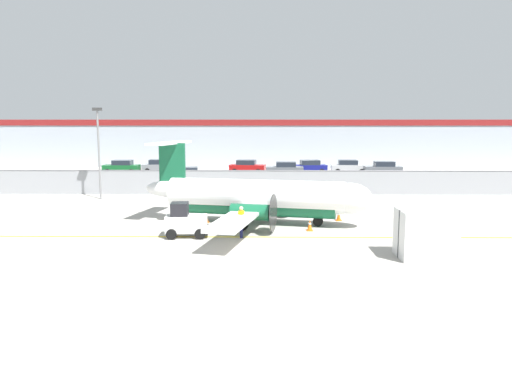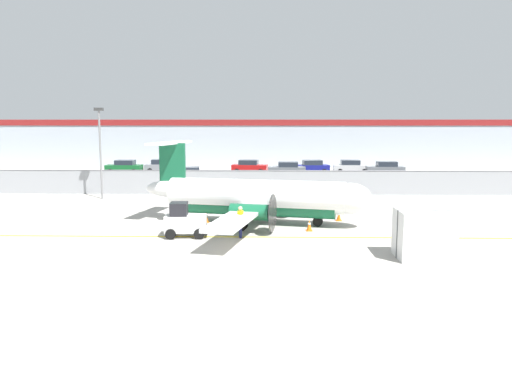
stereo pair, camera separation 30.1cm
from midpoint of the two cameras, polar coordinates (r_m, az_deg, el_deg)
name	(u,v)px [view 2 (the right image)]	position (r m, az deg, el deg)	size (l,w,h in m)	color
ground_plane	(248,237)	(26.94, -0.59, -5.16)	(140.00, 140.00, 0.01)	#ADA89E
perimeter_fence	(255,182)	(42.52, 0.13, 1.21)	(98.00, 0.10, 2.10)	gray
parking_lot_strip	(258,179)	(54.07, 0.38, 1.53)	(98.00, 17.00, 0.12)	#38383A
background_building	(260,142)	(72.27, 0.63, 5.69)	(91.00, 8.10, 6.50)	#A8B2BC
commuter_airplane	(260,198)	(30.16, 0.70, -0.65)	(14.03, 15.97, 4.92)	white
baggage_tug	(185,221)	(27.06, -7.83, -3.33)	(2.39, 1.50, 1.88)	silver
ground_crew_worker	(240,220)	(26.64, -1.48, -3.22)	(0.38, 0.55, 1.70)	#191E4C
cargo_container	(424,234)	(23.88, 18.98, -4.61)	(2.44, 2.01, 2.20)	silver
traffic_cone_near_left	(206,217)	(30.88, -5.44, -2.91)	(0.36, 0.36, 0.64)	orange
traffic_cone_near_right	(175,224)	(29.04, -8.95, -3.67)	(0.36, 0.36, 0.64)	orange
traffic_cone_far_left	(309,225)	(28.54, 6.41, -3.83)	(0.36, 0.36, 0.64)	orange
traffic_cone_far_right	(339,216)	(31.72, 9.72, -2.70)	(0.36, 0.36, 0.64)	orange
parked_car_0	(124,167)	(61.24, -14.68, 2.81)	(4.24, 2.07, 1.58)	#19662D
parked_car_1	(163,166)	(61.25, -10.50, 2.93)	(4.23, 2.07, 1.58)	gray
parked_car_2	(187,175)	(50.13, -7.69, 1.91)	(4.40, 2.45, 1.58)	#B28C19
parked_car_3	(250,167)	(59.39, -0.60, 2.91)	(4.38, 2.42, 1.58)	red
parked_car_4	(287,169)	(56.59, 3.73, 2.65)	(4.25, 2.10, 1.58)	slate
parked_car_5	(311,167)	(59.54, 6.49, 2.87)	(4.36, 2.36, 1.58)	navy
parked_car_6	(351,167)	(60.36, 10.96, 2.85)	(4.28, 2.16, 1.58)	silver
parked_car_7	(386,169)	(58.95, 14.73, 2.61)	(4.23, 2.07, 1.58)	slate
apron_light_pole	(100,145)	(41.74, -17.18, 5.11)	(0.70, 0.30, 7.27)	slate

